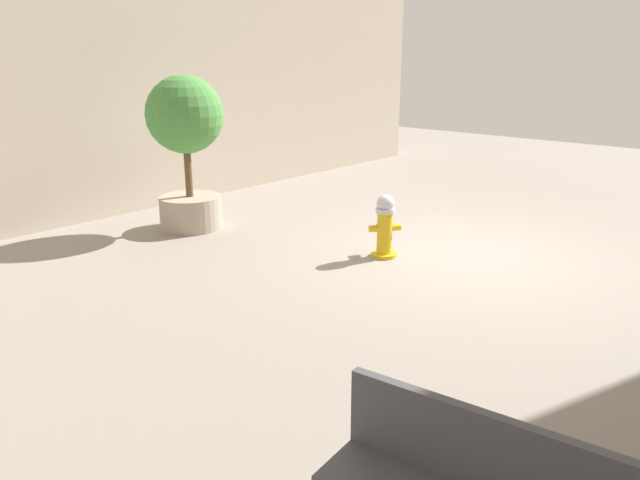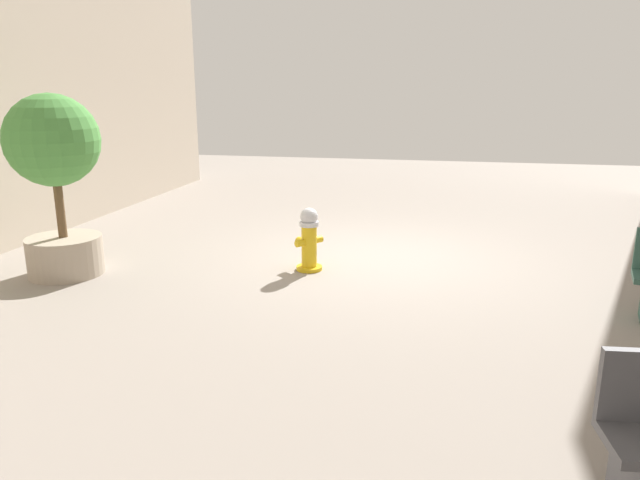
% 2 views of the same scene
% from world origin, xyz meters
% --- Properties ---
extents(ground_plane, '(23.40, 23.40, 0.00)m').
position_xyz_m(ground_plane, '(0.00, 0.00, 0.00)').
color(ground_plane, gray).
extents(fire_hydrant, '(0.39, 0.39, 0.84)m').
position_xyz_m(fire_hydrant, '(0.83, 0.73, 0.42)').
color(fire_hydrant, gold).
rests_on(fire_hydrant, ground_plane).
extents(planter_tree, '(1.15, 1.15, 2.31)m').
position_xyz_m(planter_tree, '(3.89, 1.57, 1.39)').
color(planter_tree, tan).
rests_on(planter_tree, ground_plane).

